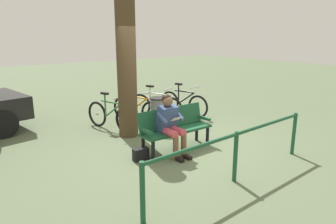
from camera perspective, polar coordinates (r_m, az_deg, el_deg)
name	(u,v)px	position (r m, az deg, el deg)	size (l,w,h in m)	color
ground_plane	(180,147)	(6.67, 2.29, -6.41)	(40.00, 40.00, 0.00)	#566647
bench	(174,126)	(6.40, 1.18, -2.50)	(1.61, 0.50, 0.87)	#194C2D
person_reading	(170,122)	(6.09, 0.40, -1.84)	(0.49, 0.77, 1.20)	#334772
handbag	(141,154)	(5.98, -5.03, -7.75)	(0.30, 0.14, 0.24)	black
tree_trunk	(127,70)	(7.11, -7.59, 7.63)	(0.44, 0.44, 3.09)	#4C3823
litter_bin	(158,114)	(7.72, -1.78, -0.30)	(0.42, 0.42, 0.82)	slate
bicycle_orange	(183,103)	(9.10, 2.85, 1.62)	(0.57, 1.64, 0.94)	black
bicycle_blue	(156,106)	(8.76, -2.27, 1.13)	(0.78, 1.55, 0.94)	black
bicycle_green	(136,110)	(8.33, -5.83, 0.36)	(0.62, 1.63, 0.94)	black
bicycle_purple	(111,116)	(7.82, -10.47, -0.73)	(0.60, 1.63, 0.94)	black
railing_fence	(236,146)	(5.10, 12.38, -6.13)	(3.73, 0.23, 0.85)	#194C2D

